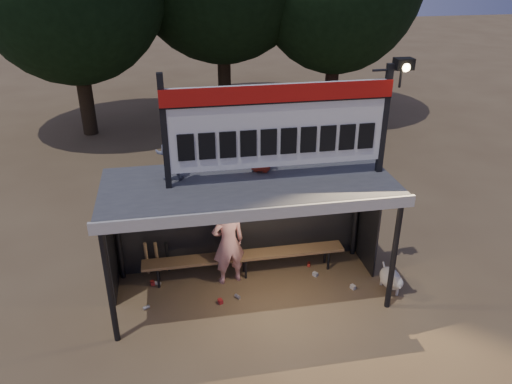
% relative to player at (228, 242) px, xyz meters
% --- Properties ---
extents(ground, '(80.00, 80.00, 0.00)m').
position_rel_player_xyz_m(ground, '(0.33, -0.40, -0.88)').
color(ground, brown).
rests_on(ground, ground).
extents(player, '(0.72, 0.55, 1.76)m').
position_rel_player_xyz_m(player, '(0.00, 0.00, 0.00)').
color(player, white).
rests_on(player, ground).
extents(child_a, '(0.48, 0.39, 0.94)m').
position_rel_player_xyz_m(child_a, '(-0.97, -0.06, 1.91)').
color(child_a, slate).
rests_on(child_a, dugout_shelter).
extents(child_b, '(0.55, 0.46, 0.95)m').
position_rel_player_xyz_m(child_b, '(0.62, -0.02, 1.92)').
color(child_b, '#AD2C1A').
rests_on(child_b, dugout_shelter).
extents(dugout_shelter, '(5.10, 2.08, 2.32)m').
position_rel_player_xyz_m(dugout_shelter, '(0.33, -0.16, 0.97)').
color(dugout_shelter, '#404042').
rests_on(dugout_shelter, ground).
extents(scoreboard_assembly, '(4.10, 0.27, 1.99)m').
position_rel_player_xyz_m(scoreboard_assembly, '(0.89, -0.41, 2.45)').
color(scoreboard_assembly, black).
rests_on(scoreboard_assembly, dugout_shelter).
extents(bench, '(4.00, 0.35, 0.48)m').
position_rel_player_xyz_m(bench, '(0.33, 0.15, -0.45)').
color(bench, brown).
rests_on(bench, ground).
extents(dog, '(0.36, 0.81, 0.49)m').
position_rel_player_xyz_m(dog, '(2.97, -0.89, -0.60)').
color(dog, silver).
rests_on(dog, ground).
extents(bats, '(0.47, 0.33, 0.84)m').
position_rel_player_xyz_m(bats, '(-1.37, 0.42, -0.45)').
color(bats, '#A47C4C').
rests_on(bats, ground).
extents(litter, '(4.03, 1.03, 0.08)m').
position_rel_player_xyz_m(litter, '(0.14, -0.28, -0.84)').
color(litter, '#B01E1F').
rests_on(litter, ground).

